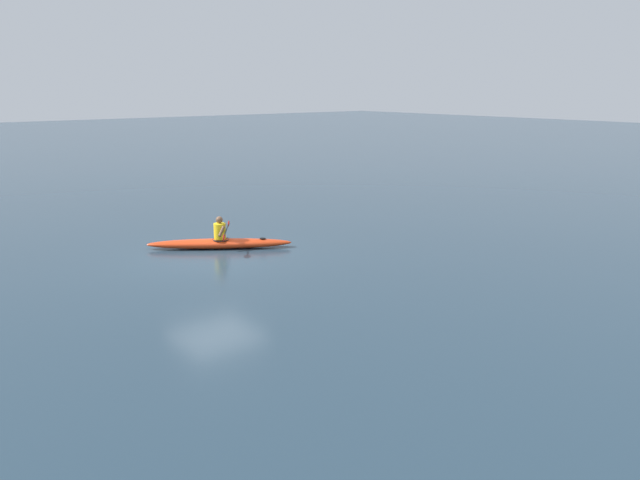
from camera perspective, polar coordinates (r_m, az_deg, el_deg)
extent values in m
plane|color=#233847|center=(18.47, -9.65, -1.54)|extent=(160.00, 160.00, 0.00)
ellipsoid|color=red|center=(19.41, -9.14, -0.32)|extent=(3.94, 3.03, 0.30)
torus|color=black|center=(19.38, -9.01, 0.05)|extent=(0.75, 0.75, 0.04)
cylinder|color=black|center=(19.30, -5.24, 0.14)|extent=(0.18, 0.18, 0.02)
cylinder|color=yellow|center=(19.32, -9.11, 0.81)|extent=(0.36, 0.36, 0.49)
sphere|color=brown|center=(19.24, -9.15, 1.83)|extent=(0.21, 0.21, 0.21)
cylinder|color=black|center=(19.29, -8.52, 0.89)|extent=(1.14, 1.59, 0.03)
ellipsoid|color=red|center=(20.23, -8.31, 1.50)|extent=(0.26, 0.35, 0.17)
ellipsoid|color=red|center=(18.36, -8.76, 0.22)|extent=(0.26, 0.35, 0.17)
cylinder|color=brown|center=(19.57, -8.81, 1.15)|extent=(0.14, 0.32, 0.34)
cylinder|color=brown|center=(19.03, -8.95, 0.78)|extent=(0.30, 0.21, 0.34)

